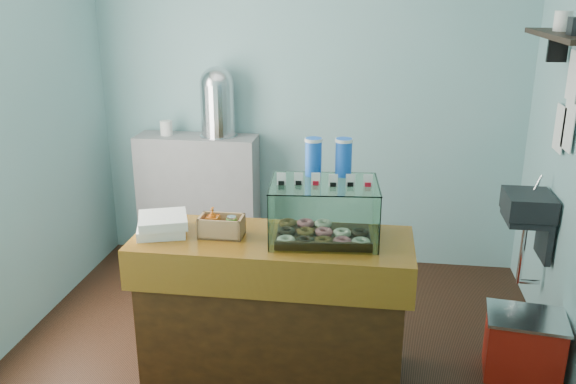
% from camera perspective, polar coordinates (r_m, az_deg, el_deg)
% --- Properties ---
extents(ground, '(3.50, 3.50, 0.00)m').
position_cam_1_polar(ground, '(4.13, -0.78, -14.55)').
color(ground, black).
rests_on(ground, ground).
extents(room_shell, '(3.54, 3.04, 2.82)m').
position_cam_1_polar(room_shell, '(3.51, -0.46, 9.53)').
color(room_shell, '#79B0B1').
rests_on(room_shell, ground).
extents(counter, '(1.60, 0.60, 0.90)m').
position_cam_1_polar(counter, '(3.68, -1.43, -10.70)').
color(counter, '#43230C').
rests_on(counter, ground).
extents(back_shelf, '(1.00, 0.32, 1.10)m').
position_cam_1_polar(back_shelf, '(5.24, -8.32, -0.66)').
color(back_shelf, gray).
rests_on(back_shelf, ground).
extents(display_case, '(0.64, 0.49, 0.55)m').
position_cam_1_polar(display_case, '(3.45, 3.35, -1.41)').
color(display_case, '#33190F').
rests_on(display_case, counter).
extents(condiment_crate, '(0.25, 0.15, 0.17)m').
position_cam_1_polar(condiment_crate, '(3.51, -6.33, -3.17)').
color(condiment_crate, tan).
rests_on(condiment_crate, counter).
extents(pastry_boxes, '(0.36, 0.35, 0.11)m').
position_cam_1_polar(pastry_boxes, '(3.61, -11.68, -2.98)').
color(pastry_boxes, white).
rests_on(pastry_boxes, counter).
extents(coffee_urn, '(0.31, 0.31, 0.57)m').
position_cam_1_polar(coffee_urn, '(4.99, -6.60, 8.54)').
color(coffee_urn, silver).
rests_on(coffee_urn, back_shelf).
extents(red_cooler, '(0.50, 0.40, 0.40)m').
position_cam_1_polar(red_cooler, '(4.06, 21.17, -13.21)').
color(red_cooler, '#B81A0E').
rests_on(red_cooler, ground).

